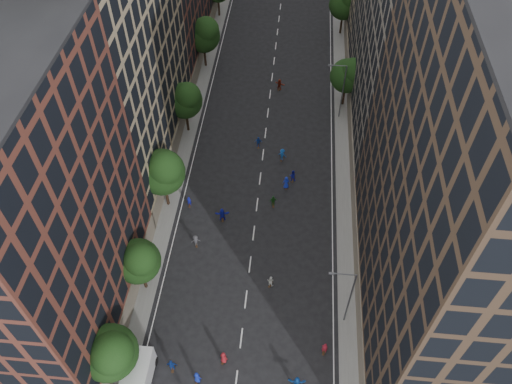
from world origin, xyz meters
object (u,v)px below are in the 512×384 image
(streetlamp_near, at_px, (348,296))
(streetlamp_far, at_px, (342,89))
(cargo_van, at_px, (137,378))
(skater_0, at_px, (197,378))

(streetlamp_near, distance_m, streetlamp_far, 33.00)
(streetlamp_near, xyz_separation_m, cargo_van, (-19.67, -8.58, -3.64))
(streetlamp_near, distance_m, cargo_van, 21.76)
(streetlamp_near, relative_size, skater_0, 5.62)
(cargo_van, xyz_separation_m, skater_0, (5.56, 0.82, -0.72))
(streetlamp_far, relative_size, cargo_van, 1.66)
(streetlamp_near, bearing_deg, streetlamp_far, 90.00)
(streetlamp_near, relative_size, cargo_van, 1.66)
(streetlamp_far, distance_m, skater_0, 43.35)
(streetlamp_near, relative_size, streetlamp_far, 1.00)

